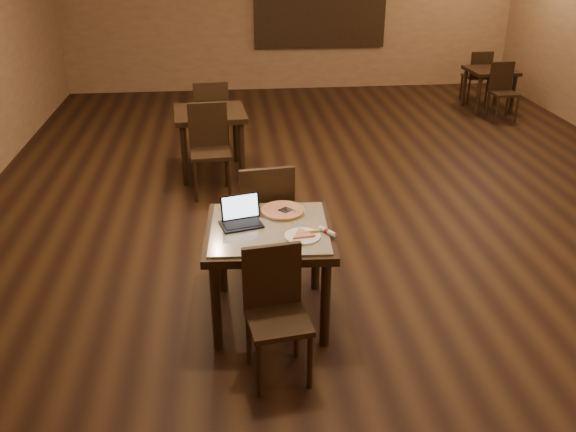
{
  "coord_description": "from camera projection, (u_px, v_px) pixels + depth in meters",
  "views": [
    {
      "loc": [
        -1.24,
        -6.13,
        2.74
      ],
      "look_at": [
        -0.83,
        -2.21,
        0.85
      ],
      "focal_mm": 38.0,
      "sensor_mm": 36.0,
      "label": 1
    }
  ],
  "objects": [
    {
      "name": "other_table_b_chair_near",
      "position": [
        209.0,
        144.0,
        6.69
      ],
      "size": [
        0.46,
        0.46,
        0.99
      ],
      "rotation": [
        0.0,
        0.0,
        0.07
      ],
      "color": "black",
      "rests_on": "ground"
    },
    {
      "name": "other_table_b_chair_far",
      "position": [
        211.0,
        114.0,
        7.73
      ],
      "size": [
        0.46,
        0.46,
        0.99
      ],
      "rotation": [
        0.0,
        0.0,
        3.22
      ],
      "color": "black",
      "rests_on": "ground"
    },
    {
      "name": "chair_main_near",
      "position": [
        275.0,
        305.0,
        3.95
      ],
      "size": [
        0.44,
        0.44,
        0.9
      ],
      "rotation": [
        0.0,
        0.0,
        0.14
      ],
      "color": "black",
      "rests_on": "ground"
    },
    {
      "name": "mural",
      "position": [
        320.0,
        0.0,
        10.62
      ],
      "size": [
        2.34,
        0.05,
        1.64
      ],
      "color": "#286795",
      "rests_on": "wall_back"
    },
    {
      "name": "wall_back",
      "position": [
        292.0,
        3.0,
        10.63
      ],
      "size": [
        8.0,
        0.02,
        3.0
      ],
      "primitive_type": "cube",
      "color": "#8F6B49",
      "rests_on": "ground"
    },
    {
      "name": "spatula",
      "position": [
        285.0,
        210.0,
        4.6
      ],
      "size": [
        0.2,
        0.22,
        0.01
      ],
      "primitive_type": "cube",
      "rotation": [
        0.0,
        0.0,
        0.69
      ],
      "color": "silver",
      "rests_on": "pizza_whole"
    },
    {
      "name": "pizza_whole",
      "position": [
        282.0,
        210.0,
        4.62
      ],
      "size": [
        0.33,
        0.33,
        0.02
      ],
      "color": "beige",
      "rests_on": "pizza_pan"
    },
    {
      "name": "pizza_pan",
      "position": [
        283.0,
        212.0,
        4.62
      ],
      "size": [
        0.36,
        0.36,
        0.01
      ],
      "primitive_type": "cylinder",
      "color": "silver",
      "rests_on": "tiled_table"
    },
    {
      "name": "other_table_a_chair_far",
      "position": [
        478.0,
        73.0,
        10.2
      ],
      "size": [
        0.38,
        0.38,
        0.86
      ],
      "rotation": [
        0.0,
        0.0,
        3.17
      ],
      "color": "black",
      "rests_on": "ground"
    },
    {
      "name": "other_table_b",
      "position": [
        210.0,
        122.0,
        7.18
      ],
      "size": [
        0.88,
        0.88,
        0.77
      ],
      "rotation": [
        0.0,
        0.0,
        0.07
      ],
      "color": "black",
      "rests_on": "ground"
    },
    {
      "name": "tiled_table",
      "position": [
        269.0,
        240.0,
        4.44
      ],
      "size": [
        0.97,
        0.97,
        0.76
      ],
      "rotation": [
        0.0,
        0.0,
        -0.06
      ],
      "color": "black",
      "rests_on": "ground"
    },
    {
      "name": "napkin_roll",
      "position": [
        327.0,
        231.0,
        4.3
      ],
      "size": [
        0.12,
        0.15,
        0.04
      ],
      "rotation": [
        0.0,
        0.0,
        0.62
      ],
      "color": "white",
      "rests_on": "tiled_table"
    },
    {
      "name": "chair_main_far",
      "position": [
        265.0,
        214.0,
        5.03
      ],
      "size": [
        0.49,
        0.49,
        1.02
      ],
      "rotation": [
        0.0,
        0.0,
        3.26
      ],
      "color": "black",
      "rests_on": "ground"
    },
    {
      "name": "laptop",
      "position": [
        241.0,
        216.0,
        4.44
      ],
      "size": [
        0.33,
        0.29,
        0.2
      ],
      "rotation": [
        0.0,
        0.0,
        0.25
      ],
      "color": "black",
      "rests_on": "tiled_table"
    },
    {
      "name": "pizza_slice",
      "position": [
        303.0,
        234.0,
        4.25
      ],
      "size": [
        0.21,
        0.21,
        0.02
      ],
      "primitive_type": null,
      "rotation": [
        0.0,
        0.0,
        0.14
      ],
      "color": "beige",
      "rests_on": "plate"
    },
    {
      "name": "other_table_a",
      "position": [
        490.0,
        76.0,
        9.73
      ],
      "size": [
        0.73,
        0.73,
        0.66
      ],
      "rotation": [
        0.0,
        0.0,
        0.03
      ],
      "color": "black",
      "rests_on": "ground"
    },
    {
      "name": "other_table_a_chair_near",
      "position": [
        503.0,
        88.0,
        9.31
      ],
      "size": [
        0.38,
        0.38,
        0.86
      ],
      "rotation": [
        0.0,
        0.0,
        0.03
      ],
      "color": "black",
      "rests_on": "ground"
    },
    {
      "name": "ground",
      "position": [
        341.0,
        196.0,
        6.79
      ],
      "size": [
        10.0,
        10.0,
        0.0
      ],
      "primitive_type": "plane",
      "color": "black",
      "rests_on": "ground"
    },
    {
      "name": "plate",
      "position": [
        303.0,
        236.0,
        4.25
      ],
      "size": [
        0.25,
        0.25,
        0.01
      ],
      "primitive_type": "cylinder",
      "color": "white",
      "rests_on": "tiled_table"
    }
  ]
}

